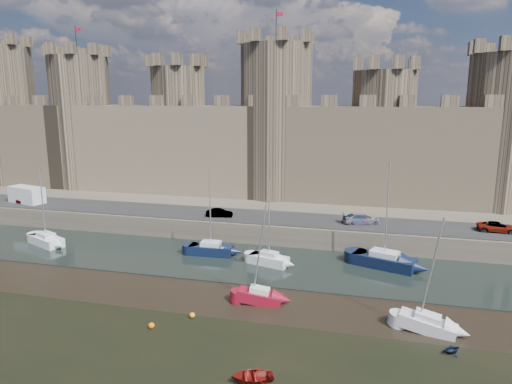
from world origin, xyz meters
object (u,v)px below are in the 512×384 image
Objects in this scene: car_1 at (219,213)px; van at (27,195)px; car_2 at (361,219)px; sailboat_4 at (260,296)px; car_0 at (26,201)px; sailboat_5 at (427,323)px; sailboat_1 at (211,249)px; car_3 at (498,227)px; sailboat_3 at (384,260)px; sailboat_0 at (46,239)px; sailboat_2 at (269,259)px.

van is at bearing 78.39° from car_1.
car_2 is 21.08m from sailboat_4.
car_0 is at bearing 74.46° from car_2.
car_1 is at bearing 152.68° from sailboat_5.
car_1 is 0.34× the size of sailboat_1.
sailboat_3 reaches higher than car_3.
sailboat_0 reaches higher than car_0.
car_1 is at bearing -178.62° from sailboat_3.
sailboat_2 reaches higher than car_0.
car_3 is 33.09m from sailboat_1.
car_2 is 18.76m from sailboat_1.
car_0 is 0.34× the size of sailboat_5.
car_2 is 47.98m from van.
sailboat_1 is 19.16m from sailboat_3.
car_0 is at bearing 94.83° from car_3.
sailboat_1 is 7.25m from sailboat_2.
car_2 is at bearing 24.92° from sailboat_1.
sailboat_2 is 12.27m from sailboat_3.
sailboat_0 is (10.71, -9.75, -2.97)m from van.
car_2 is 1.05× the size of car_3.
car_0 is 0.68× the size of car_2.
car_1 is at bearing 96.13° from car_3.
sailboat_5 is at bearing 9.25° from sailboat_0.
sailboat_1 is (20.75, 1.53, 0.03)m from sailboat_0.
sailboat_3 reaches higher than car_2.
car_1 is 0.61× the size of van.
car_1 is at bearing 149.74° from sailboat_2.
sailboat_0 is at bearing -164.02° from sailboat_2.
sailboat_5 reaches higher than car_2.
car_2 is 15.31m from car_3.
car_2 is at bearing 127.87° from sailboat_3.
sailboat_0 reaches higher than sailboat_2.
sailboat_2 is 1.02× the size of sailboat_4.
car_1 is 0.36× the size of sailboat_0.
sailboat_4 is at bearing -10.79° from van.
sailboat_3 is at bearing -0.17° from sailboat_1.
car_2 is 14.01m from sailboat_2.
sailboat_1 is at bearing -158.43° from sailboat_3.
car_0 is 0.55× the size of van.
sailboat_5 reaches higher than car_0.
sailboat_2 is at bearing 156.77° from sailboat_5.
sailboat_1 reaches higher than sailboat_4.
car_1 is 7.89m from sailboat_1.
sailboat_3 reaches higher than car_1.
sailboat_3 is (12.05, 2.30, 0.09)m from sailboat_2.
car_3 is 15.15m from sailboat_3.
sailboat_5 is (22.06, -12.35, -0.11)m from sailboat_1.
sailboat_2 is at bearing 120.26° from car_2.
sailboat_5 is (53.21, -19.94, -2.35)m from car_0.
sailboat_5 reaches higher than van.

